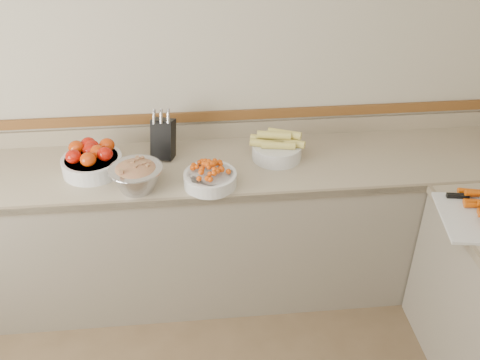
{
  "coord_description": "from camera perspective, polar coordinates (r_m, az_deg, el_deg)",
  "views": [
    {
      "loc": [
        0.13,
        -0.89,
        2.46
      ],
      "look_at": [
        0.35,
        1.35,
        1.0
      ],
      "focal_mm": 40.0,
      "sensor_mm": 36.0,
      "label": 1
    }
  ],
  "objects": [
    {
      "name": "back_wall",
      "position": [
        3.12,
        -7.73,
        10.81
      ],
      "size": [
        4.0,
        0.0,
        4.0
      ],
      "primitive_type": "plane",
      "rotation": [
        1.57,
        0.0,
        0.0
      ],
      "color": "#B2A993",
      "rests_on": "ground_plane"
    },
    {
      "name": "corn_bowl",
      "position": [
        3.05,
        3.95,
        3.45
      ],
      "size": [
        0.31,
        0.29,
        0.17
      ],
      "color": "silver",
      "rests_on": "counter_back"
    },
    {
      "name": "counter_back",
      "position": [
        3.26,
        -6.72,
        -5.27
      ],
      "size": [
        4.0,
        0.65,
        1.08
      ],
      "color": "gray",
      "rests_on": "ground_plane"
    },
    {
      "name": "knife_block",
      "position": [
        3.06,
        -8.2,
        4.48
      ],
      "size": [
        0.16,
        0.18,
        0.3
      ],
      "color": "black",
      "rests_on": "counter_back"
    },
    {
      "name": "rhubarb_bowl",
      "position": [
        2.81,
        -11.0,
        0.44
      ],
      "size": [
        0.28,
        0.28,
        0.16
      ],
      "color": "#B2B2BA",
      "rests_on": "counter_back"
    },
    {
      "name": "cherry_tomato_bowl",
      "position": [
        2.81,
        -3.2,
        0.34
      ],
      "size": [
        0.28,
        0.28,
        0.16
      ],
      "color": "silver",
      "rests_on": "counter_back"
    },
    {
      "name": "tomato_bowl",
      "position": [
        3.02,
        -15.53,
        2.11
      ],
      "size": [
        0.33,
        0.33,
        0.16
      ],
      "color": "silver",
      "rests_on": "counter_back"
    }
  ]
}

